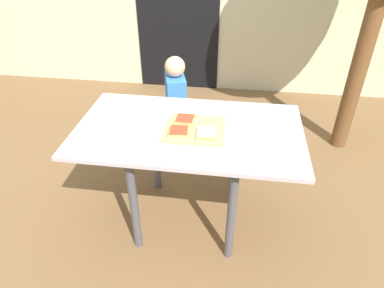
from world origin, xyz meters
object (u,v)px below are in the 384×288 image
(pizza_slice_near_left, at_px, (179,131))
(child_left, at_px, (176,105))
(cutting_board, at_px, (195,129))
(plate_white_left, at_px, (127,112))
(pizza_slice_near_right, at_px, (207,133))
(dining_table, at_px, (189,141))
(pizza_slice_far_left, at_px, (185,119))

(pizza_slice_near_left, relative_size, child_left, 0.14)
(cutting_board, height_order, plate_white_left, cutting_board)
(pizza_slice_near_right, bearing_deg, cutting_board, 141.19)
(dining_table, distance_m, pizza_slice_far_left, 0.13)
(dining_table, height_order, pizza_slice_far_left, pizza_slice_far_left)
(plate_white_left, bearing_deg, pizza_slice_near_right, -21.68)
(pizza_slice_near_right, relative_size, pizza_slice_far_left, 1.03)
(pizza_slice_far_left, relative_size, plate_white_left, 0.61)
(plate_white_left, bearing_deg, dining_table, -17.28)
(plate_white_left, bearing_deg, cutting_board, -18.25)
(cutting_board, distance_m, pizza_slice_far_left, 0.10)
(pizza_slice_near_right, bearing_deg, plate_white_left, 158.32)
(dining_table, height_order, child_left, child_left)
(cutting_board, bearing_deg, pizza_slice_near_right, -38.81)
(dining_table, xyz_separation_m, pizza_slice_near_left, (-0.04, -0.08, 0.12))
(plate_white_left, xyz_separation_m, child_left, (0.20, 0.55, -0.23))
(pizza_slice_far_left, bearing_deg, dining_table, -59.25)
(dining_table, bearing_deg, pizza_slice_near_left, -117.27)
(child_left, bearing_deg, plate_white_left, -110.19)
(pizza_slice_far_left, height_order, child_left, child_left)
(pizza_slice_far_left, bearing_deg, child_left, 105.42)
(pizza_slice_near_left, distance_m, pizza_slice_near_right, 0.16)
(dining_table, relative_size, child_left, 1.47)
(dining_table, bearing_deg, child_left, 106.68)
(pizza_slice_near_left, relative_size, plate_white_left, 0.63)
(pizza_slice_far_left, xyz_separation_m, plate_white_left, (-0.38, 0.08, -0.02))
(pizza_slice_near_right, bearing_deg, pizza_slice_near_left, -178.44)
(child_left, bearing_deg, dining_table, -73.32)
(pizza_slice_near_left, bearing_deg, dining_table, 62.73)
(pizza_slice_near_left, height_order, pizza_slice_far_left, same)
(pizza_slice_near_left, bearing_deg, pizza_slice_far_left, 84.43)
(dining_table, bearing_deg, plate_white_left, 162.72)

